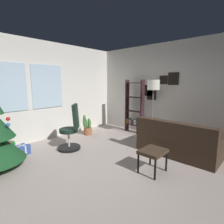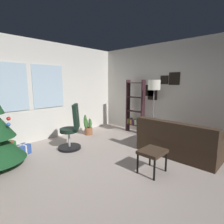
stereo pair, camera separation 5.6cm
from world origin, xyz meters
name	(u,v)px [view 2 (the right image)]	position (x,y,z in m)	size (l,w,h in m)	color
ground_plane	(108,169)	(0.00, 0.00, -0.05)	(5.12, 5.04, 0.10)	#A99A92
wall_back_with_windows	(43,91)	(-0.02, 2.57, 1.39)	(5.12, 0.12, 2.78)	silver
wall_right_with_frames	(171,91)	(2.61, 0.00, 1.39)	(0.12, 5.04, 2.78)	silver
couch	(184,142)	(1.68, -0.83, 0.28)	(1.50, 1.78, 0.81)	#392A1E
footstool	(152,153)	(0.42, -0.74, 0.37)	(0.48, 0.40, 0.43)	#392A1E
gift_box_green	(10,147)	(-1.08, 2.23, 0.13)	(0.24, 0.26, 0.27)	#1E722D
gift_box_gold	(11,153)	(-1.17, 1.84, 0.12)	(0.32, 0.32, 0.24)	gold
gift_box_blue	(23,150)	(-0.92, 1.86, 0.11)	(0.34, 0.32, 0.23)	#2D4C99
office_chair	(71,132)	(0.06, 1.32, 0.44)	(0.60, 0.60, 1.13)	black
bookshelf	(135,110)	(2.34, 1.06, 0.75)	(0.18, 0.64, 1.73)	#301A1F
floor_lamp	(154,90)	(2.10, 0.25, 1.44)	(0.34, 0.34, 1.72)	slate
potted_plant	(88,127)	(1.10, 1.98, 0.26)	(0.38, 0.35, 0.63)	#935536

